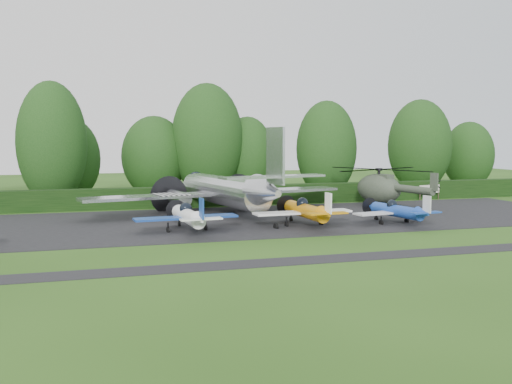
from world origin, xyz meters
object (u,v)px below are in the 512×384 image
object	(u,v)px
transport_plane	(224,190)
light_plane_white	(188,216)
light_plane_orange	(306,211)
helicopter	(379,186)
light_plane_blue	(396,211)
sign_board	(429,190)

from	to	relation	value
transport_plane	light_plane_white	size ratio (longest dim) A/B	3.10
light_plane_orange	helicopter	xyz separation A→B (m)	(11.86, 10.28, 0.80)
light_plane_blue	light_plane_white	bearing A→B (deg)	-173.42
light_plane_white	light_plane_orange	xyz separation A→B (m)	(9.14, 0.06, 0.05)
light_plane_white	helicopter	bearing A→B (deg)	30.68
light_plane_blue	helicopter	distance (m)	12.12
light_plane_white	light_plane_orange	size ratio (longest dim) A/B	0.96
light_plane_blue	sign_board	bearing A→B (deg)	59.10
light_plane_blue	sign_board	xyz separation A→B (m)	(12.89, 15.11, 0.03)
light_plane_orange	light_plane_blue	bearing A→B (deg)	-4.33
light_plane_white	light_plane_blue	distance (m)	16.49
light_plane_orange	light_plane_blue	world-z (taller)	light_plane_orange
light_plane_blue	transport_plane	bearing A→B (deg)	151.22
light_plane_white	light_plane_blue	world-z (taller)	light_plane_white
transport_plane	light_plane_white	xyz separation A→B (m)	(-4.69, -8.46, -0.99)
light_plane_white	helicopter	world-z (taller)	helicopter
helicopter	light_plane_white	bearing A→B (deg)	-143.06
light_plane_white	light_plane_blue	xyz separation A→B (m)	(16.46, -0.86, -0.11)
light_plane_white	sign_board	world-z (taller)	light_plane_white
light_plane_white	light_plane_orange	world-z (taller)	light_plane_orange
light_plane_orange	light_plane_white	bearing A→B (deg)	-176.76
light_plane_blue	helicopter	world-z (taller)	helicopter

